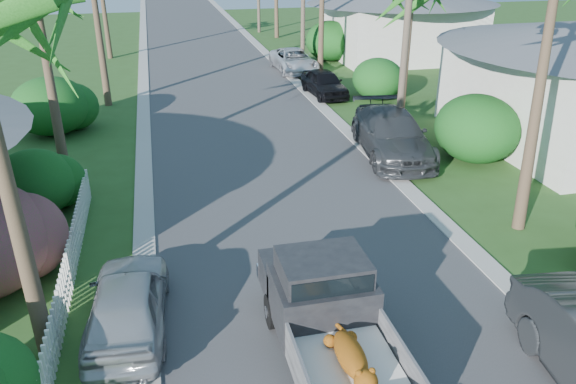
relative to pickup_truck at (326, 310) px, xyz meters
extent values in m
cube|color=#38383A|center=(0.71, 22.99, -1.00)|extent=(8.00, 100.00, 0.02)
cube|color=#A5A39E|center=(-3.59, 22.99, -0.98)|extent=(0.60, 100.00, 0.06)
cube|color=#A5A39E|center=(5.01, 22.99, -0.98)|extent=(0.60, 100.00, 0.06)
cylinder|color=black|center=(-0.85, 1.04, -0.63)|extent=(0.28, 0.76, 0.76)
cylinder|color=black|center=(0.85, 1.04, -0.63)|extent=(0.28, 0.76, 0.76)
cube|color=gray|center=(0.00, -1.56, -0.39)|extent=(1.90, 2.40, 0.24)
cube|color=gray|center=(-0.92, -1.56, -0.01)|extent=(0.06, 2.40, 0.55)
cube|color=gray|center=(0.92, -1.56, -0.01)|extent=(0.06, 2.40, 0.55)
cube|color=black|center=(0.00, 0.29, 0.04)|extent=(1.94, 1.65, 1.10)
cube|color=black|center=(0.00, 0.29, 0.77)|extent=(1.70, 1.35, 0.55)
cube|color=black|center=(0.00, -0.38, 0.74)|extent=(1.60, 0.05, 0.45)
cube|color=black|center=(0.00, 1.54, -0.11)|extent=(1.94, 1.20, 0.80)
cube|color=white|center=(0.00, -1.56, -0.19)|extent=(1.70, 2.10, 0.16)
ellipsoid|color=orange|center=(0.00, -1.46, 0.11)|extent=(0.48, 1.25, 0.43)
sphere|color=orange|center=(0.00, -2.21, 0.19)|extent=(0.40, 0.40, 0.40)
ellipsoid|color=white|center=(0.00, -1.46, 0.01)|extent=(0.32, 0.86, 0.18)
imported|color=#333639|center=(5.71, 10.20, -0.18)|extent=(3.05, 5.95, 1.65)
imported|color=black|center=(5.71, 19.18, -0.33)|extent=(1.85, 4.06, 1.35)
imported|color=silver|center=(5.54, 25.22, -0.34)|extent=(2.38, 4.91, 1.35)
imported|color=#A8AAAF|center=(-3.87, 1.63, -0.33)|extent=(1.88, 4.12, 1.37)
cone|color=brown|center=(-5.49, 0.99, 2.49)|extent=(0.36, 0.71, 7.01)
cone|color=brown|center=(-6.09, 9.99, 2.09)|extent=(0.36, 0.61, 6.21)
cone|color=brown|center=(-5.29, 19.99, 2.99)|extent=(0.36, 0.36, 8.00)
cone|color=brown|center=(-5.79, 31.99, 2.24)|extent=(0.36, 0.75, 6.51)
cone|color=brown|center=(7.01, 3.99, 2.74)|extent=(0.36, 0.73, 7.51)
cone|color=brown|center=(7.31, 12.99, 1.99)|extent=(0.36, 0.54, 6.01)
cone|color=brown|center=(6.91, 23.99, 3.09)|extent=(0.36, 0.36, 8.20)
ellipsoid|color=#124115|center=(-6.69, 7.99, -0.01)|extent=(2.40, 2.64, 2.00)
ellipsoid|color=#124115|center=(-7.29, 15.99, 0.19)|extent=(3.20, 3.52, 2.40)
ellipsoid|color=#124115|center=(8.51, 8.99, 0.24)|extent=(3.00, 3.30, 2.50)
ellipsoid|color=#124115|center=(8.21, 17.99, 0.04)|extent=(2.60, 2.86, 2.10)
ellipsoid|color=#124115|center=(8.71, 27.99, 0.29)|extent=(3.20, 3.52, 2.60)
cube|color=white|center=(-5.29, 3.49, -0.51)|extent=(0.10, 11.00, 1.00)
cube|color=silver|center=(13.71, 27.99, 0.79)|extent=(9.00, 8.00, 3.60)
cylinder|color=brown|center=(6.31, 10.99, 3.49)|extent=(0.26, 0.26, 9.00)
camera|label=1|loc=(-2.82, -8.68, 6.74)|focal=35.00mm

